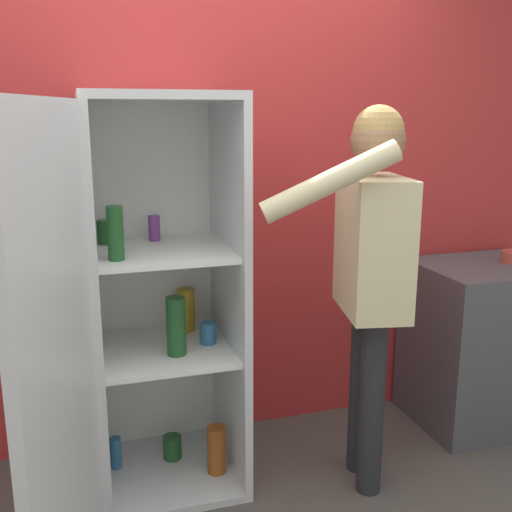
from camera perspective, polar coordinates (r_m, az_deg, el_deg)
wall_back at (r=3.00m, az=-6.67°, el=5.77°), size 7.00×0.06×2.55m
refrigerator at (r=2.60m, az=-10.66°, el=-4.80°), size 0.89×1.25×1.75m
person at (r=2.61m, az=10.87°, el=0.30°), size 0.73×0.56×1.71m
counter at (r=3.54m, az=20.94°, el=-7.74°), size 0.75×0.59×0.89m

